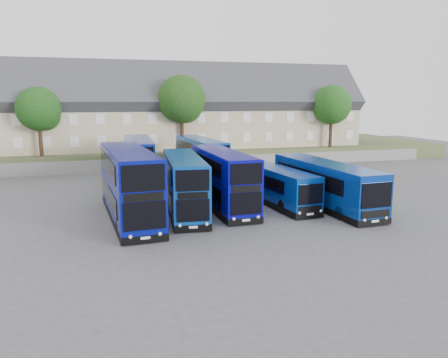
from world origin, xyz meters
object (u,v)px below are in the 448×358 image
Objects in this scene: tree_east at (332,106)px; tree_far at (344,103)px; coach_east_a at (275,186)px; tree_mid at (183,101)px; dd_front_left at (129,185)px; tree_west at (40,111)px; dd_front_mid at (184,186)px.

tree_far is at bearing 49.40° from tree_east.
coach_east_a is 22.14m from tree_mid.
coach_east_a is (11.53, 1.45, -0.95)m from dd_front_left.
tree_east is (36.00, 0.00, 0.34)m from tree_west.
coach_east_a is 28.67m from tree_west.
coach_east_a is 1.25× the size of tree_far.
tree_far reaches higher than tree_east.
dd_front_mid reaches higher than coach_east_a.
tree_far reaches higher than coach_east_a.
dd_front_mid is 0.98× the size of coach_east_a.
tree_east is (16.60, 20.34, 5.96)m from coach_east_a.
tree_mid is (8.13, 22.29, 5.69)m from dd_front_left.
tree_far is at bearing 36.33° from dd_front_left.
dd_front_left is 24.40m from tree_mid.
dd_front_left is at bearing -70.14° from tree_west.
dd_front_left is 1.34× the size of tree_mid.
tree_mid is at bearing -165.96° from tree_far.
tree_east is 9.23m from tree_far.
tree_mid reaches higher than tree_far.
tree_west reaches higher than dd_front_left.
tree_far is at bearing 45.50° from coach_east_a.
tree_west is at bearing 124.13° from dd_front_mid.
tree_west reaches higher than dd_front_mid.
tree_east is (28.13, 21.79, 5.02)m from dd_front_left.
coach_east_a is 26.92m from tree_east.
dd_front_left is at bearing -167.70° from dd_front_mid.
tree_far is at bearing 48.22° from dd_front_mid.
dd_front_left is 44.97m from tree_far.
dd_front_mid is at bearing -138.62° from tree_east.
dd_front_left is 11.66m from coach_east_a.
dd_front_mid is at bearing 3.42° from dd_front_left.
dd_front_left is 1.61× the size of tree_west.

